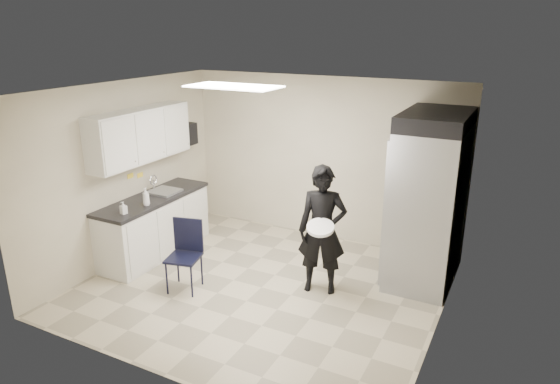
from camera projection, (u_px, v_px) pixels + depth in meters
The scene contains 21 objects.
floor at pixel (261, 287), 6.64m from camera, with size 4.50×4.50×0.00m, color #B5A98E.
ceiling at pixel (259, 90), 5.82m from camera, with size 4.50×4.50×0.00m, color silver.
back_wall at pixel (322, 159), 7.92m from camera, with size 4.50×4.50×0.00m, color beige.
left_wall at pixel (125, 172), 7.21m from camera, with size 4.00×4.00×0.00m, color beige.
right_wall at pixel (446, 227), 5.26m from camera, with size 4.00×4.00×0.00m, color beige.
ceiling_panel at pixel (234, 86), 6.43m from camera, with size 1.20×0.60×0.02m, color white.
lower_counter at pixel (155, 227), 7.52m from camera, with size 0.60×1.90×0.86m, color silver.
countertop at pixel (152, 198), 7.38m from camera, with size 0.64×1.95×0.05m, color black.
sink at pixel (165, 195), 7.58m from camera, with size 0.42×0.40×0.14m, color gray.
faucet at pixel (154, 184), 7.62m from camera, with size 0.02×0.02×0.24m, color silver.
upper_cabinets at pixel (140, 135), 7.13m from camera, with size 0.35×1.80×0.75m, color silver.
towel_dispenser at pixel (187, 134), 8.20m from camera, with size 0.22×0.30×0.35m, color black.
notice_sticker_left at pixel (130, 176), 7.31m from camera, with size 0.00×0.12×0.07m, color yellow.
notice_sticker_right at pixel (140, 175), 7.50m from camera, with size 0.00×0.12×0.07m, color yellow.
commercial_fridge at pixel (428, 206), 6.60m from camera, with size 0.80×1.35×2.10m, color gray.
fridge_compressor at pixel (437, 119), 6.23m from camera, with size 0.80×1.35×0.20m, color black.
folding_chair at pixel (183, 258), 6.46m from camera, with size 0.40×0.40×0.91m, color black.
man_tuxedo at pixel (322, 230), 6.34m from camera, with size 0.62×0.41×1.69m, color black.
bucket_lid at pixel (320, 227), 6.06m from camera, with size 0.34×0.34×0.04m, color white.
soap_bottle_a at pixel (146, 197), 6.99m from camera, with size 0.10×0.10×0.26m, color white.
soap_bottle_b at pixel (123, 208), 6.68m from camera, with size 0.08×0.08×0.17m, color #A3A3AF.
Camera 1 is at (2.91, -5.13, 3.31)m, focal length 32.00 mm.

